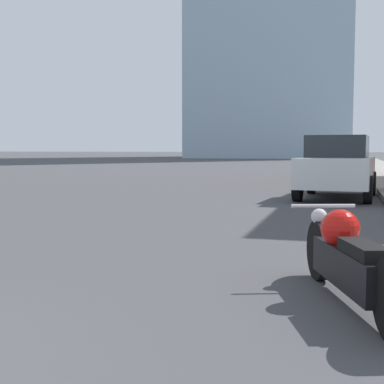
% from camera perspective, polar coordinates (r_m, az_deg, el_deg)
% --- Properties ---
extents(sidewalk, '(2.61, 240.00, 0.15)m').
position_cam_1_polar(sidewalk, '(41.41, 19.00, 2.71)').
color(sidewalk, gray).
rests_on(sidewalk, ground_plane).
extents(motorcycle, '(0.97, 2.25, 0.77)m').
position_cam_1_polar(motorcycle, '(4.67, 16.32, -6.89)').
color(motorcycle, black).
rests_on(motorcycle, ground_plane).
extents(parked_car_white, '(2.10, 4.00, 1.63)m').
position_cam_1_polar(parked_car_white, '(14.45, 15.25, 2.63)').
color(parked_car_white, silver).
rests_on(parked_car_white, ground_plane).
extents(parked_car_silver, '(2.10, 4.43, 1.68)m').
position_cam_1_polar(parked_car_silver, '(26.28, 15.55, 3.50)').
color(parked_car_silver, '#BCBCC1').
rests_on(parked_car_silver, ground_plane).
extents(parked_car_yellow, '(2.07, 4.63, 1.68)m').
position_cam_1_polar(parked_car_yellow, '(39.32, 15.30, 3.85)').
color(parked_car_yellow, gold).
rests_on(parked_car_yellow, ground_plane).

